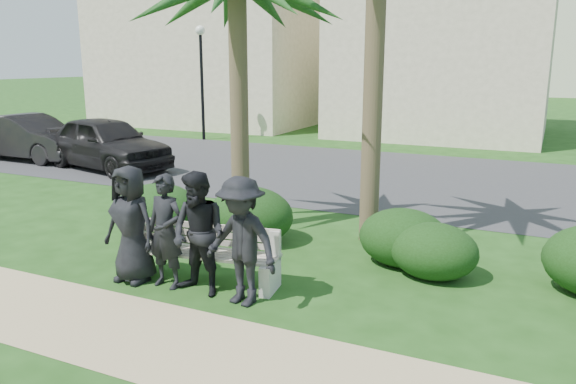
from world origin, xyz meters
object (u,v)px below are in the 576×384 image
at_px(man_a, 131,224).
at_px(car_a, 106,143).
at_px(street_lamp, 201,62).
at_px(man_d, 241,241).
at_px(man_b, 166,231).
at_px(car_b, 29,137).
at_px(park_bench, 201,258).
at_px(man_c, 199,234).

distance_m(man_a, car_a, 8.84).
bearing_deg(street_lamp, man_d, -54.71).
xyz_separation_m(street_lamp, man_d, (8.89, -12.57, -2.12)).
relative_size(man_b, car_b, 0.37).
xyz_separation_m(park_bench, man_d, (0.87, -0.37, 0.47)).
bearing_deg(car_b, man_d, -119.05).
relative_size(man_a, man_b, 1.05).
xyz_separation_m(park_bench, man_a, (-0.88, -0.35, 0.47)).
bearing_deg(man_c, street_lamp, 132.22).
distance_m(street_lamp, man_b, 14.86).
xyz_separation_m(car_a, car_b, (-3.24, 0.17, -0.05)).
bearing_deg(man_d, man_a, -171.00).
distance_m(man_c, car_a, 9.64).
xyz_separation_m(street_lamp, man_c, (8.25, -12.53, -2.13)).
bearing_deg(car_a, man_a, -121.75).
height_order(man_b, man_d, man_d).
xyz_separation_m(man_c, car_b, (-10.57, 6.42, -0.13)).
xyz_separation_m(man_d, car_a, (-7.98, 6.29, -0.08)).
bearing_deg(man_c, park_bench, 132.23).
xyz_separation_m(park_bench, man_c, (0.22, -0.34, 0.47)).
bearing_deg(man_c, man_d, 5.84).
bearing_deg(man_b, car_a, 140.59).
bearing_deg(man_d, man_b, -172.66).
xyz_separation_m(man_b, man_d, (1.19, -0.05, 0.04)).
xyz_separation_m(man_b, car_b, (-10.03, 6.41, -0.09)).
height_order(street_lamp, car_b, street_lamp).
distance_m(man_a, car_b, 11.45).
relative_size(park_bench, car_a, 0.52).
relative_size(man_c, car_a, 0.38).
height_order(man_c, car_a, man_c).
bearing_deg(man_b, street_lamp, 124.80).
xyz_separation_m(man_d, car_b, (-11.22, 6.46, -0.13)).
height_order(park_bench, man_a, man_a).
relative_size(man_c, car_b, 0.39).
bearing_deg(man_b, park_bench, 48.21).
distance_m(man_c, man_d, 0.65).
xyz_separation_m(park_bench, man_b, (-0.32, -0.32, 0.43)).
relative_size(street_lamp, man_b, 2.76).
xyz_separation_m(street_lamp, car_b, (-2.33, -6.11, -2.25)).
relative_size(street_lamp, man_c, 2.63).
bearing_deg(car_a, street_lamp, 21.74).
bearing_deg(car_b, man_c, -120.41).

